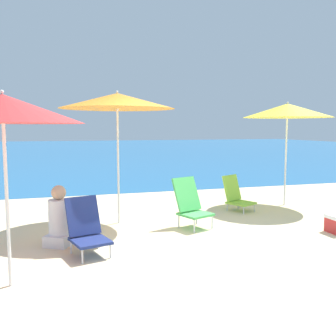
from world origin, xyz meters
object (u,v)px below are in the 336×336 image
(person_seated_near, at_px, (59,220))
(beach_umbrella_orange, at_px, (117,101))
(beach_chair_navy, at_px, (87,228))
(beach_chair_lime, at_px, (236,195))
(beach_umbrella_red, at_px, (3,109))
(beach_chair_green, at_px, (191,203))
(beach_umbrella_yellow, at_px, (287,111))

(person_seated_near, bearing_deg, beach_umbrella_orange, 75.11)
(beach_chair_navy, height_order, beach_chair_lime, beach_chair_navy)
(beach_umbrella_red, relative_size, person_seated_near, 2.37)
(beach_umbrella_orange, distance_m, beach_chair_green, 2.11)
(beach_umbrella_yellow, xyz_separation_m, beach_umbrella_red, (-5.17, -2.78, -0.17))
(beach_umbrella_orange, height_order, beach_chair_green, beach_umbrella_orange)
(beach_chair_navy, bearing_deg, beach_chair_lime, 14.55)
(beach_chair_green, distance_m, person_seated_near, 2.13)
(beach_chair_lime, bearing_deg, beach_umbrella_red, -173.11)
(beach_umbrella_orange, relative_size, beach_chair_green, 2.77)
(beach_umbrella_yellow, height_order, beach_chair_lime, beach_umbrella_yellow)
(person_seated_near, bearing_deg, beach_umbrella_yellow, 48.07)
(beach_chair_green, height_order, person_seated_near, person_seated_near)
(beach_umbrella_yellow, relative_size, person_seated_near, 2.57)
(beach_umbrella_yellow, bearing_deg, beach_umbrella_red, -151.72)
(beach_chair_green, bearing_deg, beach_chair_navy, -176.04)
(beach_umbrella_yellow, bearing_deg, person_seated_near, -162.08)
(beach_umbrella_yellow, xyz_separation_m, beach_chair_green, (-2.56, -1.12, -1.60))
(beach_chair_navy, xyz_separation_m, beach_chair_green, (1.76, 0.84, 0.07))
(beach_umbrella_orange, bearing_deg, beach_umbrella_yellow, 7.93)
(beach_umbrella_red, bearing_deg, beach_chair_navy, 43.86)
(beach_chair_navy, relative_size, beach_chair_green, 0.89)
(beach_umbrella_orange, height_order, beach_umbrella_yellow, beach_umbrella_orange)
(beach_umbrella_red, distance_m, beach_chair_green, 3.41)
(beach_umbrella_yellow, xyz_separation_m, beach_chair_lime, (-1.25, -0.19, -1.70))
(beach_chair_green, bearing_deg, beach_chair_lime, 13.77)
(beach_umbrella_red, relative_size, beach_chair_navy, 2.78)
(beach_umbrella_orange, xyz_separation_m, beach_chair_green, (1.10, -0.61, -1.70))
(beach_chair_lime, bearing_deg, beach_umbrella_orange, 160.93)
(beach_umbrella_yellow, height_order, beach_chair_navy, beach_umbrella_yellow)
(beach_umbrella_orange, distance_m, beach_umbrella_red, 2.74)
(beach_umbrella_orange, distance_m, person_seated_near, 2.24)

